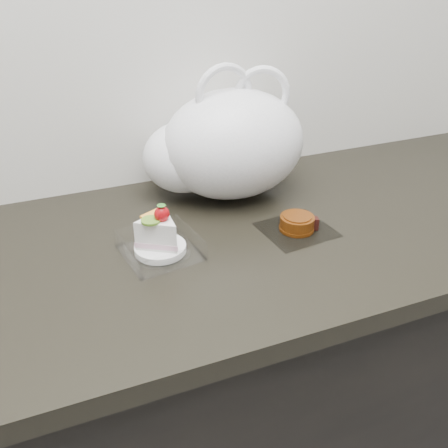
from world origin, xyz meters
name	(u,v)px	position (x,y,z in m)	size (l,w,h in m)	color
counter	(170,407)	(0.00, 1.69, 0.45)	(2.04, 0.64, 0.90)	black
cake_tray	(160,240)	(0.00, 1.67, 0.93)	(0.15, 0.15, 0.11)	white
mooncake_wrap	(298,224)	(0.29, 1.65, 0.91)	(0.15, 0.14, 0.03)	white
plastic_bag	(224,146)	(0.21, 1.87, 1.02)	(0.38, 0.28, 0.30)	white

